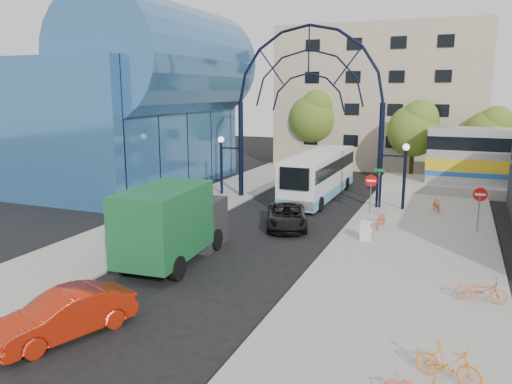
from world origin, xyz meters
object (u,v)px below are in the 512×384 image
at_px(stop_sign, 371,184).
at_px(black_suv, 287,216).
at_px(do_not_enter_sign, 480,199).
at_px(tree_north_c, 490,132).
at_px(gateway_arch, 308,78).
at_px(street_name_sign, 379,181).
at_px(bike_far_a, 481,290).
at_px(tree_north_b, 315,116).
at_px(red_sedan, 65,315).
at_px(city_bus, 319,174).
at_px(green_truck, 174,223).
at_px(bike_near_a, 381,219).
at_px(bike_near_b, 436,205).
at_px(bike_far_b, 449,363).
at_px(sandwich_board, 366,229).
at_px(tree_north_a, 415,128).

bearing_deg(stop_sign, black_suv, -129.82).
relative_size(do_not_enter_sign, tree_north_c, 0.38).
height_order(tree_north_c, black_suv, tree_north_c).
height_order(gateway_arch, street_name_sign, gateway_arch).
bearing_deg(street_name_sign, stop_sign, -123.64).
xyz_separation_m(do_not_enter_sign, bike_far_a, (-0.11, -10.08, -1.39)).
xyz_separation_m(tree_north_b, red_sedan, (2.33, -37.68, -4.52)).
bearing_deg(black_suv, tree_north_c, 41.68).
relative_size(city_bus, green_truck, 1.62).
relative_size(tree_north_b, bike_near_a, 4.48).
distance_m(do_not_enter_sign, red_sedan, 21.77).
xyz_separation_m(bike_near_b, bike_far_b, (1.24, -20.04, 0.08)).
relative_size(tree_north_b, green_truck, 1.09).
xyz_separation_m(green_truck, red_sedan, (0.60, -7.69, -1.06)).
relative_size(sandwich_board, tree_north_c, 0.15).
height_order(tree_north_c, city_bus, tree_north_c).
distance_m(black_suv, bike_near_b, 10.33).
bearing_deg(tree_north_b, do_not_enter_sign, -53.26).
relative_size(green_truck, bike_near_b, 4.75).
bearing_deg(black_suv, bike_near_a, -1.18).
relative_size(stop_sign, tree_north_a, 0.36).
distance_m(city_bus, bike_near_b, 8.68).
relative_size(street_name_sign, bike_near_a, 1.57).
height_order(city_bus, red_sedan, city_bus).
bearing_deg(bike_far_a, stop_sign, 25.72).
distance_m(city_bus, black_suv, 8.97).
bearing_deg(street_name_sign, gateway_arch, 164.93).
distance_m(street_name_sign, black_suv, 7.04).
xyz_separation_m(stop_sign, bike_near_b, (3.88, 2.00, -1.41)).
height_order(tree_north_a, green_truck, tree_north_a).
height_order(bike_near_a, bike_near_b, bike_near_a).
relative_size(black_suv, bike_far_a, 2.71).
height_order(tree_north_c, bike_far_b, tree_north_c).
xyz_separation_m(sandwich_board, red_sedan, (-7.14, -13.73, -0.00)).
distance_m(gateway_arch, sandwich_board, 12.52).
xyz_separation_m(tree_north_b, city_bus, (4.23, -13.76, -3.56)).
xyz_separation_m(street_name_sign, bike_near_a, (0.73, -3.64, -1.54)).
bearing_deg(sandwich_board, bike_near_b, 68.98).
bearing_deg(stop_sign, tree_north_a, 84.58).
bearing_deg(gateway_arch, sandwich_board, -55.09).
xyz_separation_m(bike_near_a, bike_near_b, (2.76, 5.04, -0.01)).
distance_m(tree_north_a, tree_north_b, 10.79).
bearing_deg(green_truck, city_bus, 76.75).
bearing_deg(black_suv, sandwich_board, -34.88).
bearing_deg(bike_near_b, bike_near_a, -136.59).
bearing_deg(bike_far_a, bike_near_b, 7.88).
relative_size(do_not_enter_sign, sandwich_board, 2.51).
distance_m(green_truck, black_suv, 7.99).
bearing_deg(city_bus, bike_near_b, -14.35).
relative_size(city_bus, bike_far_a, 6.71).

